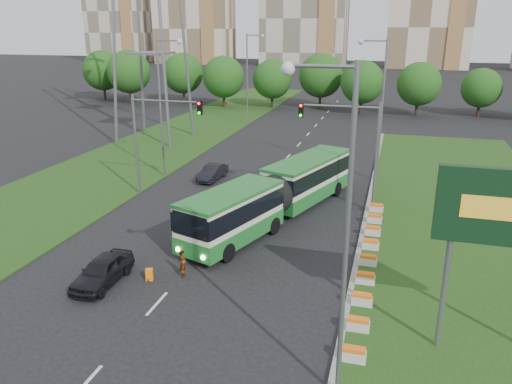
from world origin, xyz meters
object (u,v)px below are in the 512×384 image
(traffic_mast_left, at_px, (154,130))
(car_left_far, at_px, (212,172))
(pedestrian, at_px, (183,264))
(articulated_bus, at_px, (274,193))
(traffic_mast_median, at_px, (354,139))
(shopping_trolley, at_px, (149,275))
(car_left_near, at_px, (102,271))

(traffic_mast_left, bearing_deg, car_left_far, 63.02)
(pedestrian, bearing_deg, articulated_bus, -31.77)
(traffic_mast_left, xyz_separation_m, pedestrian, (7.50, -12.04, -4.58))
(traffic_mast_median, height_order, traffic_mast_left, same)
(articulated_bus, bearing_deg, car_left_far, 153.52)
(pedestrian, relative_size, shopping_trolley, 2.38)
(traffic_mast_left, distance_m, articulated_bus, 10.93)
(traffic_mast_left, xyz_separation_m, car_left_far, (2.70, 5.30, -4.69))
(shopping_trolley, bearing_deg, car_left_near, -176.35)
(traffic_mast_left, relative_size, car_left_far, 2.00)
(traffic_mast_median, bearing_deg, pedestrian, -120.44)
(articulated_bus, bearing_deg, traffic_mast_median, 51.04)
(articulated_bus, distance_m, car_left_far, 10.60)
(traffic_mast_left, relative_size, shopping_trolley, 12.39)
(pedestrian, bearing_deg, car_left_near, 99.39)
(car_left_near, xyz_separation_m, car_left_far, (-1.03, 19.19, -0.08))
(car_left_far, xyz_separation_m, shopping_trolley, (3.22, -18.21, -0.34))
(shopping_trolley, bearing_deg, pedestrian, 8.53)
(traffic_mast_median, relative_size, pedestrian, 5.20)
(traffic_mast_median, height_order, car_left_near, traffic_mast_median)
(traffic_mast_left, bearing_deg, traffic_mast_median, 3.77)
(traffic_mast_median, bearing_deg, traffic_mast_left, -176.23)
(car_left_near, bearing_deg, pedestrian, 26.12)
(car_left_near, bearing_deg, car_left_far, 92.91)
(car_left_near, height_order, shopping_trolley, car_left_near)
(articulated_bus, relative_size, pedestrian, 11.83)
(car_left_far, bearing_deg, shopping_trolley, -75.96)
(traffic_mast_left, xyz_separation_m, articulated_bus, (10.11, -2.19, -3.52))
(car_left_far, height_order, pedestrian, pedestrian)
(traffic_mast_median, xyz_separation_m, car_left_far, (-12.46, 4.30, -4.69))
(car_left_far, bearing_deg, pedestrian, -70.50)
(car_left_near, distance_m, pedestrian, 4.20)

